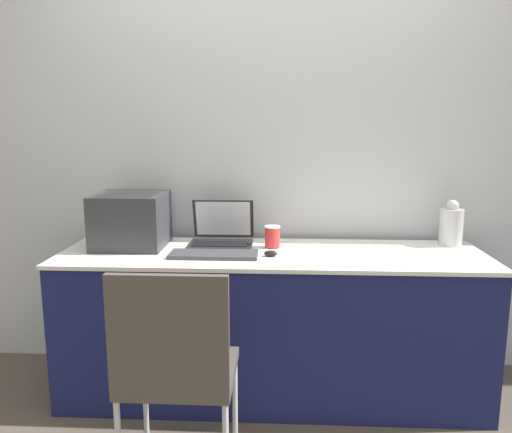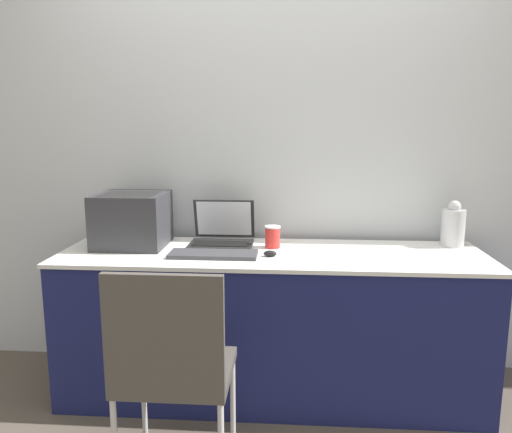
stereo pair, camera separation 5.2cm
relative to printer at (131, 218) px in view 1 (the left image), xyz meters
name	(u,v)px [view 1 (the left image)]	position (x,y,z in m)	size (l,w,h in m)	color
ground_plane	(270,424)	(0.76, -0.39, -0.93)	(14.00, 14.00, 0.00)	brown
wall_back	(274,146)	(0.76, 0.30, 0.37)	(8.00, 0.05, 2.60)	silver
table	(271,323)	(0.76, -0.09, -0.54)	(2.17, 0.63, 0.77)	#191E51
printer	(131,218)	(0.00, 0.00, 0.00)	(0.36, 0.35, 0.29)	#333338
laptop_left	(222,235)	(0.48, 0.07, -0.10)	(0.34, 0.29, 0.24)	black
external_keyboard	(214,255)	(0.47, -0.19, -0.14)	(0.44, 0.16, 0.02)	#3D3D42
coffee_cup	(273,237)	(0.76, 0.01, -0.10)	(0.08, 0.08, 0.12)	red
mouse	(271,253)	(0.75, -0.17, -0.14)	(0.07, 0.04, 0.03)	black
metal_pitcher	(451,225)	(1.72, 0.12, -0.04)	(0.12, 0.12, 0.25)	silver
chair	(176,361)	(0.40, -0.80, -0.41)	(0.44, 0.41, 0.90)	#4C4742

